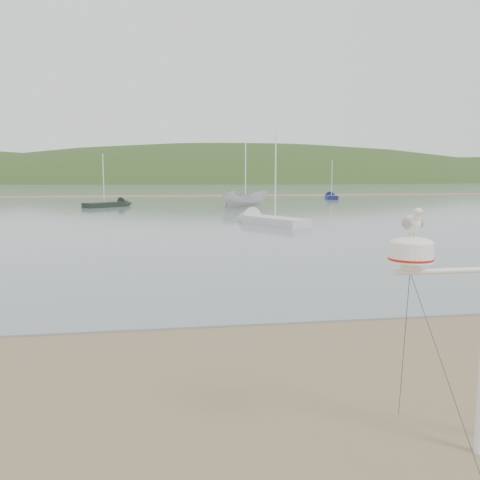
{
  "coord_description": "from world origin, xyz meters",
  "views": [
    {
      "loc": [
        0.88,
        -6.29,
        3.18
      ],
      "look_at": [
        2.04,
        1.0,
        2.24
      ],
      "focal_mm": 38.0,
      "sensor_mm": 36.0,
      "label": 1
    }
  ],
  "objects": [
    {
      "name": "sailboat_blue_far",
      "position": [
        23.51,
        59.03,
        0.3
      ],
      "size": [
        2.56,
        5.67,
        5.52
      ],
      "color": "#141747",
      "rests_on": "ground"
    },
    {
      "name": "sailboat_dark_mid",
      "position": [
        -3.47,
        45.85,
        0.3
      ],
      "size": [
        5.11,
        4.71,
        5.61
      ],
      "color": "black",
      "rests_on": "ground"
    },
    {
      "name": "ground",
      "position": [
        0.0,
        0.0,
        0.0
      ],
      "size": [
        560.0,
        560.0,
        0.0
      ],
      "primitive_type": "plane",
      "color": "#7A6446",
      "rests_on": "ground"
    },
    {
      "name": "sailboat_white_near",
      "position": [
        7.29,
        26.36,
        0.3
      ],
      "size": [
        4.46,
        6.54,
        6.53
      ],
      "color": "silver",
      "rests_on": "ground"
    },
    {
      "name": "boat_white",
      "position": [
        8.99,
        41.43,
        2.3
      ],
      "size": [
        1.79,
        1.75,
        4.53
      ],
      "primitive_type": "imported",
      "rotation": [
        0.0,
        0.0,
        1.6
      ],
      "color": "silver",
      "rests_on": "water"
    },
    {
      "name": "hill_ridge",
      "position": [
        18.52,
        235.0,
        -19.7
      ],
      "size": [
        620.0,
        180.0,
        80.0
      ],
      "color": "#253B18",
      "rests_on": "ground"
    },
    {
      "name": "water",
      "position": [
        0.0,
        132.0,
        0.02
      ],
      "size": [
        560.0,
        256.0,
        0.04
      ],
      "primitive_type": "cube",
      "color": "slate",
      "rests_on": "ground"
    },
    {
      "name": "far_cottages",
      "position": [
        3.0,
        196.0,
        4.0
      ],
      "size": [
        294.4,
        6.3,
        8.0
      ],
      "color": "beige",
      "rests_on": "ground"
    },
    {
      "name": "sandbar",
      "position": [
        0.0,
        70.0,
        0.07
      ],
      "size": [
        560.0,
        7.0,
        0.07
      ],
      "primitive_type": "cube",
      "color": "#7A6446",
      "rests_on": "water"
    }
  ]
}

